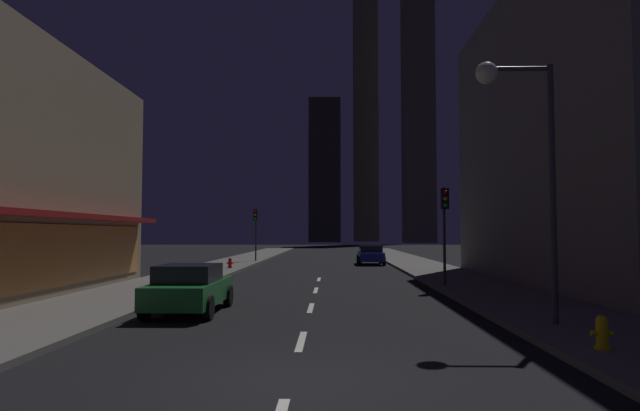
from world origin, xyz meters
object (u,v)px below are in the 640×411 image
(car_parked_near, at_px, (190,288))
(traffic_light_far_left, at_px, (256,223))
(fire_hydrant_yellow_near, at_px, (602,333))
(traffic_light_near_right, at_px, (445,214))
(street_lamp_right, at_px, (518,127))
(car_parked_far, at_px, (371,255))
(fire_hydrant_far_left, at_px, (230,263))

(car_parked_near, relative_size, traffic_light_far_left, 1.01)
(car_parked_near, relative_size, fire_hydrant_yellow_near, 6.48)
(fire_hydrant_yellow_near, height_order, traffic_light_near_right, traffic_light_near_right)
(traffic_light_far_left, height_order, street_lamp_right, street_lamp_right)
(car_parked_far, height_order, fire_hydrant_far_left, car_parked_far)
(car_parked_near, xyz_separation_m, traffic_light_near_right, (9.10, 6.84, 2.45))
(car_parked_far, distance_m, street_lamp_right, 27.54)
(car_parked_far, distance_m, traffic_light_near_right, 17.96)
(fire_hydrant_yellow_near, height_order, fire_hydrant_far_left, same)
(car_parked_far, bearing_deg, fire_hydrant_far_left, -146.32)
(fire_hydrant_far_left, xyz_separation_m, traffic_light_far_left, (0.40, 8.62, 2.74))
(car_parked_far, relative_size, street_lamp_right, 0.64)
(traffic_light_far_left, bearing_deg, fire_hydrant_yellow_near, -70.55)
(fire_hydrant_yellow_near, relative_size, fire_hydrant_far_left, 1.00)
(fire_hydrant_far_left, bearing_deg, car_parked_near, -82.80)
(car_parked_near, xyz_separation_m, traffic_light_far_left, (-1.90, 26.82, 2.45))
(car_parked_near, distance_m, traffic_light_far_left, 27.00)
(traffic_light_far_left, bearing_deg, car_parked_near, -85.95)
(car_parked_far, distance_m, fire_hydrant_far_left, 11.42)
(car_parked_near, relative_size, street_lamp_right, 0.64)
(fire_hydrant_far_left, relative_size, street_lamp_right, 0.10)
(traffic_light_near_right, relative_size, street_lamp_right, 0.64)
(traffic_light_far_left, bearing_deg, traffic_light_near_right, -61.17)
(fire_hydrant_far_left, height_order, street_lamp_right, street_lamp_right)
(car_parked_near, xyz_separation_m, car_parked_far, (7.20, 24.53, 0.00))
(fire_hydrant_yellow_near, bearing_deg, traffic_light_near_right, 91.86)
(fire_hydrant_yellow_near, xyz_separation_m, fire_hydrant_far_left, (-11.80, 23.67, 0.00))
(car_parked_near, xyz_separation_m, fire_hydrant_yellow_near, (9.50, -5.47, -0.29))
(traffic_light_near_right, xyz_separation_m, street_lamp_right, (-0.12, -9.45, 1.87))
(car_parked_far, bearing_deg, traffic_light_far_left, 165.90)
(car_parked_near, xyz_separation_m, street_lamp_right, (8.98, -2.61, 4.33))
(street_lamp_right, bearing_deg, car_parked_near, 163.80)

